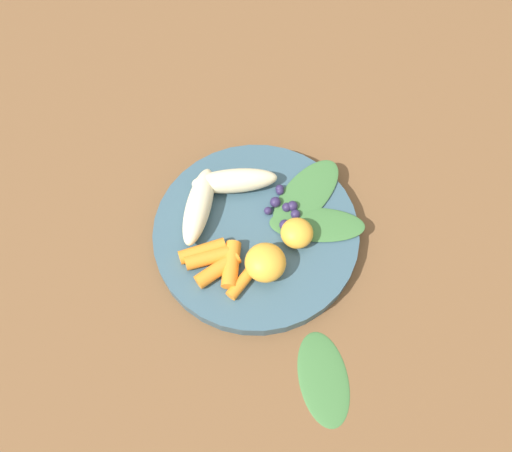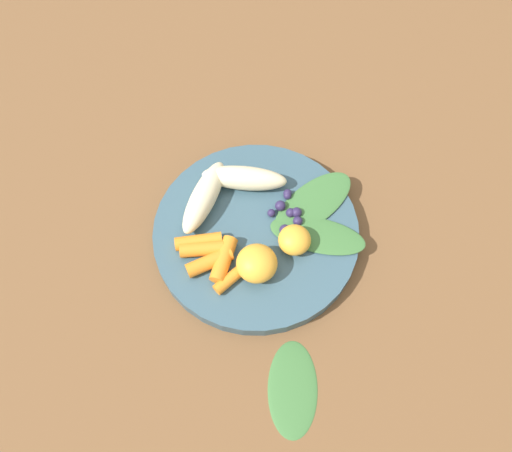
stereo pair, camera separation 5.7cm
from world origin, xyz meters
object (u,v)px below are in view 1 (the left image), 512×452
Objects in this scene: bowl at (256,233)px; banana_peeled_left at (199,206)px; kale_leaf_stray at (324,378)px; orange_segment_near at (297,233)px; banana_peeled_right at (235,181)px.

banana_peeled_left is (-0.07, 0.03, 0.03)m from bowl.
banana_peeled_left is 1.01× the size of kale_leaf_stray.
orange_segment_near is 0.18m from kale_leaf_stray.
orange_segment_near is (0.05, -0.02, 0.03)m from bowl.
kale_leaf_stray is at bearing 107.98° from banana_peeled_right.
kale_leaf_stray is (0.14, -0.22, -0.04)m from banana_peeled_left.
orange_segment_near is (0.12, -0.05, -0.00)m from banana_peeled_left.
banana_peeled_left reaches higher than orange_segment_near.
banana_peeled_right is (0.05, 0.03, 0.00)m from banana_peeled_left.
kale_leaf_stray is (0.07, -0.19, -0.01)m from bowl.
banana_peeled_left is at bearing 156.45° from bowl.
banana_peeled_left is 2.76× the size of orange_segment_near.
orange_segment_near reaches higher than bowl.
banana_peeled_right is 2.76× the size of orange_segment_near.
bowl reaches higher than kale_leaf_stray.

